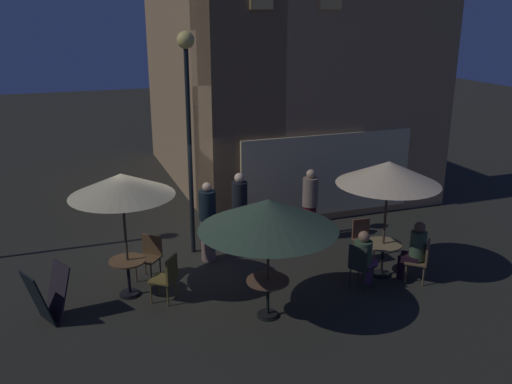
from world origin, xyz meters
The scene contains 20 objects.
ground_plane centered at (0.00, 0.00, 0.00)m, with size 60.00×60.00×0.00m, color #282820.
cafe_building centered at (3.27, 4.22, 3.94)m, with size 6.74×8.83×7.89m.
street_lamp_near_corner centered at (0.53, 0.55, 3.51)m, with size 0.36×0.36×4.85m.
menu_sandwich_board centered at (-2.55, -1.52, 0.51)m, with size 0.85×0.79×1.00m.
cafe_table_0 centered at (-1.11, -1.03, 0.53)m, with size 0.70×0.70×0.74m.
cafe_table_1 centered at (3.91, -1.94, 0.53)m, with size 0.76×0.76×0.72m.
cafe_table_2 centered at (1.11, -2.66, 0.54)m, with size 0.76×0.76×0.72m.
patio_umbrella_0 centered at (-1.11, -1.03, 2.22)m, with size 1.93×1.93×2.44m.
patio_umbrella_1 centered at (3.91, -1.94, 2.20)m, with size 2.06×2.06×2.44m.
patio_umbrella_2 centered at (1.11, -2.66, 1.94)m, with size 2.41×2.41×2.22m.
cafe_chair_0 centered at (-0.46, -1.52, 0.55)m, with size 0.60×0.60×0.93m.
cafe_chair_1 centered at (-0.60, -0.43, 0.55)m, with size 0.62×0.62×0.90m.
cafe_chair_2 centered at (3.15, -2.35, 0.57)m, with size 0.54×0.54×0.95m.
cafe_chair_3 centered at (4.49, -2.46, 0.52)m, with size 0.60×0.60×0.88m.
cafe_chair_4 centered at (3.92, -1.12, 0.56)m, with size 0.41×0.41×0.92m.
patron_seated_0 centered at (3.27, -2.28, 0.69)m, with size 0.54×0.48×1.21m.
patron_seated_1 centered at (4.38, -2.36, 0.72)m, with size 0.51×0.50×1.28m.
patron_standing_2 centered at (0.75, 0.02, 0.89)m, with size 0.37×0.37×1.78m.
patron_standing_3 centered at (1.55, 0.25, 0.94)m, with size 0.35×0.35×1.85m.
patron_standing_4 centered at (3.29, 0.25, 0.89)m, with size 0.36×0.36×1.76m.
Camera 1 is at (-2.07, -10.84, 5.18)m, focal length 38.81 mm.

